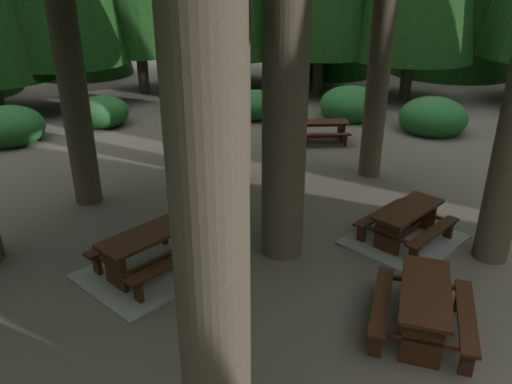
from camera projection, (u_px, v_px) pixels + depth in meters
ground at (256, 267)px, 9.70m from camera, size 80.00×80.00×0.00m
picnic_table_a at (405, 230)px, 10.54m from camera, size 2.54×2.19×0.78m
picnic_table_c at (152, 258)px, 9.45m from camera, size 2.82×2.48×0.84m
picnic_table_d at (323, 128)px, 16.69m from camera, size 2.07×1.99×0.70m
picnic_table_e at (424, 304)px, 7.74m from camera, size 2.44×2.35×0.82m
shrub_ring at (262, 224)px, 10.47m from camera, size 23.86×24.64×1.49m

